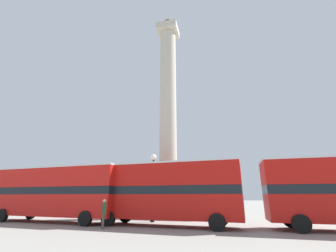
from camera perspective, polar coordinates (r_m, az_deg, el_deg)
The scene contains 7 objects.
ground_plane at distance 23.49m, azimuth -0.00°, elevation -22.19°, with size 200.00×200.00×0.00m, color gray.
monument_column at distance 24.18m, azimuth -0.00°, elevation -2.96°, with size 6.04×6.04×23.54m.
bus_a at distance 21.10m, azimuth -26.20°, elevation -14.63°, with size 11.49×3.73×4.25m.
bus_c at distance 16.59m, azimuth -0.81°, elevation -16.02°, with size 10.71×3.51×4.26m.
equestrian_statue at distance 30.67m, azimuth -15.86°, elevation -17.77°, with size 4.13×3.54×5.51m.
street_lamp at distance 19.33m, azimuth -3.79°, elevation -13.03°, with size 0.50×0.50×5.42m.
pedestrian_near_lamp at distance 15.85m, azimuth -16.00°, elevation -20.19°, with size 0.42×0.49×1.78m.
Camera 1 is at (5.39, -22.78, 1.95)m, focal length 24.00 mm.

